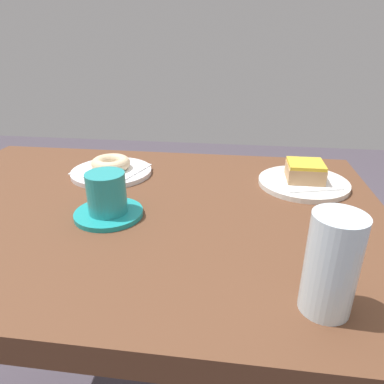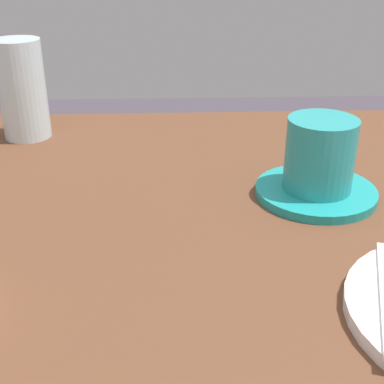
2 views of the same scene
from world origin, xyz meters
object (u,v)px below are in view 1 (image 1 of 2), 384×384
at_px(donut_glazed_square, 305,171).
at_px(coffee_cup, 107,198).
at_px(donut_sugar_ring, 111,163).
at_px(water_glass, 332,265).
at_px(plate_glazed_square, 303,183).
at_px(plate_sugar_ring, 112,172).

bearing_deg(donut_glazed_square, coffee_cup, -152.72).
relative_size(donut_glazed_square, donut_sugar_ring, 0.84).
xyz_separation_m(donut_sugar_ring, water_glass, (0.44, -0.43, 0.04)).
distance_m(plate_glazed_square, water_glass, 0.42).
height_order(donut_sugar_ring, coffee_cup, coffee_cup).
xyz_separation_m(donut_glazed_square, coffee_cup, (-0.41, -0.21, 0.00)).
height_order(donut_sugar_ring, water_glass, water_glass).
distance_m(donut_glazed_square, coffee_cup, 0.46).
bearing_deg(donut_glazed_square, water_glass, -95.19).
distance_m(donut_sugar_ring, coffee_cup, 0.23).
relative_size(plate_glazed_square, donut_glazed_square, 2.55).
relative_size(plate_glazed_square, plate_sugar_ring, 1.03).
bearing_deg(water_glass, donut_sugar_ring, 135.86).
bearing_deg(water_glass, donut_glazed_square, 84.81).
xyz_separation_m(plate_sugar_ring, donut_sugar_ring, (0.00, 0.00, 0.02)).
height_order(plate_sugar_ring, coffee_cup, coffee_cup).
bearing_deg(plate_sugar_ring, donut_sugar_ring, 0.00).
bearing_deg(plate_sugar_ring, coffee_cup, -71.86).
bearing_deg(donut_sugar_ring, plate_glazed_square, -1.11).
bearing_deg(coffee_cup, donut_glazed_square, 27.28).
bearing_deg(plate_sugar_ring, plate_glazed_square, -1.11).
bearing_deg(plate_sugar_ring, donut_glazed_square, -1.11).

